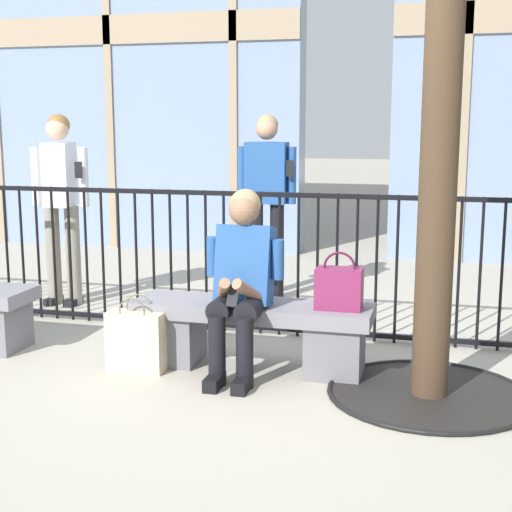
{
  "coord_description": "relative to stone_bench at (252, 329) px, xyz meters",
  "views": [
    {
      "loc": [
        1.22,
        -4.6,
        1.63
      ],
      "look_at": [
        0.0,
        0.1,
        0.75
      ],
      "focal_mm": 51.58,
      "sensor_mm": 36.0,
      "label": 1
    }
  ],
  "objects": [
    {
      "name": "bystander_at_railing",
      "position": [
        -0.39,
        1.99,
        0.73
      ],
      "size": [
        0.55,
        0.27,
        1.71
      ],
      "color": "black",
      "rests_on": "ground"
    },
    {
      "name": "plaza_railing",
      "position": [
        0.0,
        0.81,
        0.29
      ],
      "size": [
        9.21,
        0.04,
        1.12
      ],
      "color": "black",
      "rests_on": "ground"
    },
    {
      "name": "shopping_bag",
      "position": [
        -0.73,
        -0.25,
        -0.06
      ],
      "size": [
        0.38,
        0.16,
        0.51
      ],
      "color": "beige",
      "rests_on": "ground"
    },
    {
      "name": "ground_plane",
      "position": [
        0.0,
        0.0,
        -0.27
      ],
      "size": [
        60.0,
        60.0,
        0.0
      ],
      "primitive_type": "plane",
      "color": "#A8A091"
    },
    {
      "name": "seated_person_with_phone",
      "position": [
        -0.04,
        -0.13,
        0.38
      ],
      "size": [
        0.52,
        0.66,
        1.21
      ],
      "color": "black",
      "rests_on": "ground"
    },
    {
      "name": "handbag_on_bench",
      "position": [
        0.58,
        -0.01,
        0.32
      ],
      "size": [
        0.3,
        0.18,
        0.37
      ],
      "color": "#7A234C",
      "rests_on": "stone_bench"
    },
    {
      "name": "stone_bench",
      "position": [
        0.0,
        0.0,
        0.0
      ],
      "size": [
        1.6,
        0.44,
        0.45
      ],
      "color": "slate",
      "rests_on": "ground"
    },
    {
      "name": "bystander_further_back",
      "position": [
        -2.12,
        1.31,
        0.73
      ],
      "size": [
        0.55,
        0.42,
        1.71
      ],
      "color": "gray",
      "rests_on": "ground"
    }
  ]
}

